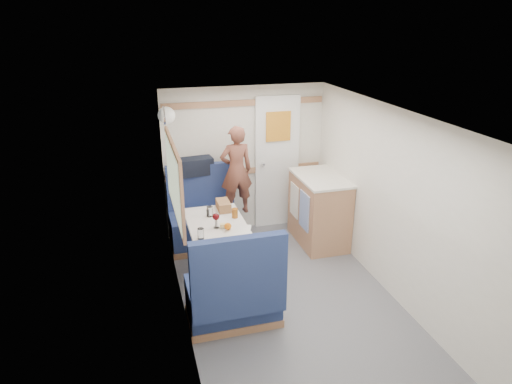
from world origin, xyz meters
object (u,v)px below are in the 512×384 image
object	(u,v)px
pepper_grinder	(208,213)
bread_loaf	(223,205)
dome_light	(166,115)
beer_glass	(235,213)
duffel_bag	(195,166)
salt_grinder	(216,223)
galley_counter	(319,209)
cheese_block	(224,225)
dinette_table	(216,234)
orange_fruit	(228,226)
bench_near	(234,297)
tumbler_left	(201,234)
bench_far	(204,224)
tray	(238,232)
person	(236,170)
tumbler_right	(210,211)
wine_glass	(216,217)

from	to	relation	value
pepper_grinder	bread_loaf	world-z (taller)	bread_loaf
dome_light	beer_glass	size ratio (longest dim) A/B	1.84
duffel_bag	salt_grinder	size ratio (longest dim) A/B	5.13
galley_counter	salt_grinder	bearing A→B (deg)	-155.40
cheese_block	bread_loaf	world-z (taller)	bread_loaf
dome_light	dinette_table	bearing A→B (deg)	-65.35
orange_fruit	bread_loaf	size ratio (longest dim) A/B	0.29
bench_near	tumbler_left	bearing A→B (deg)	114.29
dome_light	tumbler_left	xyz separation A→B (m)	(0.16, -1.22, -0.97)
bench_far	duffel_bag	world-z (taller)	duffel_bag
tray	pepper_grinder	xyz separation A→B (m)	(-0.23, 0.48, 0.04)
salt_grinder	bread_loaf	bearing A→B (deg)	68.80
dome_light	orange_fruit	world-z (taller)	dome_light
dinette_table	person	xyz separation A→B (m)	(0.42, 0.79, 0.45)
galley_counter	duffel_bag	bearing A→B (deg)	159.48
person	tray	world-z (taller)	person
dinette_table	tumbler_left	xyz separation A→B (m)	(-0.23, -0.37, 0.21)
dome_light	salt_grinder	xyz separation A→B (m)	(0.37, -0.98, -0.98)
bench_far	tumbler_right	world-z (taller)	bench_far
bread_loaf	duffel_bag	bearing A→B (deg)	103.85
cheese_block	bench_far	bearing A→B (deg)	92.92
dinette_table	orange_fruit	distance (m)	0.35
dome_light	bench_far	bearing A→B (deg)	2.12
tray	person	bearing A→B (deg)	77.63
person	duffel_bag	size ratio (longest dim) A/B	2.47
tumbler_right	bench_near	bearing A→B (deg)	-87.94
dinette_table	beer_glass	bearing A→B (deg)	11.64
bench_far	pepper_grinder	distance (m)	0.85
dinette_table	orange_fruit	world-z (taller)	orange_fruit
wine_glass	bread_loaf	distance (m)	0.49
tumbler_right	salt_grinder	bearing A→B (deg)	-86.62
bench_near	orange_fruit	world-z (taller)	bench_near
wine_glass	person	bearing A→B (deg)	64.69
bench_far	bench_near	world-z (taller)	same
person	orange_fruit	bearing A→B (deg)	68.72
tray	tumbler_right	world-z (taller)	tumbler_right
cheese_block	salt_grinder	distance (m)	0.09
tray	duffel_bag	bearing A→B (deg)	99.05
dome_light	tumbler_right	size ratio (longest dim) A/B	1.72
pepper_grinder	bench_far	bearing A→B (deg)	85.22
orange_fruit	person	bearing A→B (deg)	71.99
bench_near	beer_glass	bearing A→B (deg)	76.12
pepper_grinder	tray	bearing A→B (deg)	-64.14
bench_far	beer_glass	world-z (taller)	bench_far
galley_counter	tumbler_left	size ratio (longest dim) A/B	8.14
cheese_block	dome_light	bearing A→B (deg)	113.20
cheese_block	tumbler_right	distance (m)	0.35
tumbler_right	wine_glass	bearing A→B (deg)	-88.12
tray	salt_grinder	bearing A→B (deg)	134.57
pepper_grinder	bench_near	bearing A→B (deg)	-86.67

